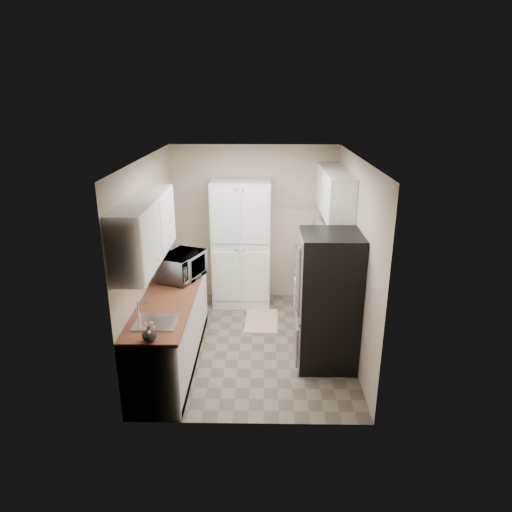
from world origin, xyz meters
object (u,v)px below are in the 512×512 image
Objects in this scene: electric_range at (322,300)px; refrigerator at (328,300)px; microwave at (182,266)px; wine_bottle at (170,258)px; pantry_cabinet at (241,244)px; toaster_oven at (324,243)px.

refrigerator is at bearing -92.48° from electric_range.
refrigerator reaches higher than electric_range.
refrigerator is 1.93m from microwave.
microwave is 0.39m from wine_bottle.
pantry_cabinet is 1.18× the size of refrigerator.
wine_bottle is at bearing -142.21° from toaster_oven.
electric_range is 3.31× the size of toaster_oven.
wine_bottle is (-2.08, 0.82, 0.24)m from refrigerator.
toaster_oven is (2.23, 0.91, -0.07)m from wine_bottle.
microwave is (-1.88, -0.29, 0.61)m from electric_range.
refrigerator reaches higher than microwave.
toaster_oven is at bearing 22.19° from wine_bottle.
microwave is 1.81× the size of toaster_oven.
electric_range is 1.83× the size of microwave.
microwave reaches higher than electric_range.
wine_bottle is 2.41m from toaster_oven.
microwave is at bearing -133.04° from toaster_oven.
pantry_cabinet is 1.58m from electric_range.
electric_range is at bearing -59.35° from microwave.
electric_range is 1.08m from toaster_oven.
pantry_cabinet reaches higher than wine_bottle.
refrigerator is 2.75× the size of microwave.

